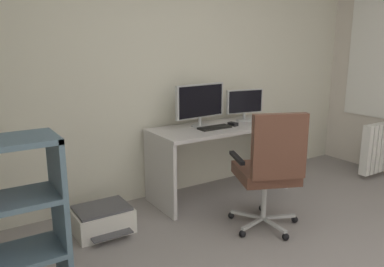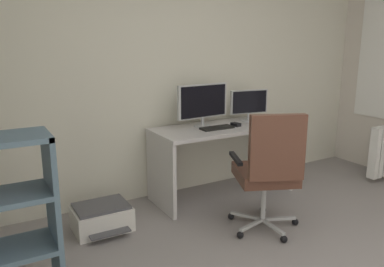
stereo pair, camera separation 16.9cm
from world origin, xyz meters
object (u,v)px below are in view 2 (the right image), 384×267
object	(u,v)px
computer_mouse	(236,124)
printer	(102,217)
keyboard	(217,128)
office_chair	(269,168)
monitor_secondary	(249,103)
monitor_main	(203,102)
desk	(223,145)

from	to	relation	value
computer_mouse	printer	distance (m)	1.60
keyboard	office_chair	xyz separation A→B (m)	(-0.03, -0.82, -0.18)
monitor_secondary	computer_mouse	xyz separation A→B (m)	(-0.28, -0.16, -0.18)
keyboard	printer	bearing A→B (deg)	-177.41
keyboard	printer	distance (m)	1.38
monitor_secondary	keyboard	xyz separation A→B (m)	(-0.52, -0.17, -0.18)
monitor_main	monitor_secondary	distance (m)	0.59
computer_mouse	office_chair	distance (m)	0.88
desk	monitor_main	xyz separation A→B (m)	(-0.19, 0.09, 0.45)
monitor_secondary	office_chair	bearing A→B (deg)	-119.15
monitor_main	office_chair	size ratio (longest dim) A/B	0.56
keyboard	printer	world-z (taller)	keyboard
desk	computer_mouse	size ratio (longest dim) A/B	14.72
keyboard	desk	bearing A→B (deg)	29.04
printer	office_chair	bearing A→B (deg)	-32.24
keyboard	computer_mouse	size ratio (longest dim) A/B	3.40
computer_mouse	office_chair	xyz separation A→B (m)	(-0.26, -0.82, -0.18)
desk	monitor_secondary	xyz separation A→B (m)	(0.39, 0.09, 0.39)
monitor_secondary	printer	size ratio (longest dim) A/B	0.91
computer_mouse	printer	size ratio (longest dim) A/B	0.21
computer_mouse	printer	world-z (taller)	computer_mouse
desk	office_chair	world-z (taller)	office_chair
monitor_secondary	monitor_main	bearing A→B (deg)	-179.99
desk	printer	distance (m)	1.42
monitor_main	keyboard	size ratio (longest dim) A/B	1.73
desk	monitor_main	distance (m)	0.50
office_chair	computer_mouse	bearing A→B (deg)	72.28
desk	monitor_secondary	world-z (taller)	monitor_secondary
desk	office_chair	distance (m)	0.90
office_chair	printer	xyz separation A→B (m)	(-1.19, 0.75, -0.47)
monitor_main	keyboard	xyz separation A→B (m)	(0.07, -0.17, -0.24)
monitor_main	computer_mouse	bearing A→B (deg)	-27.34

